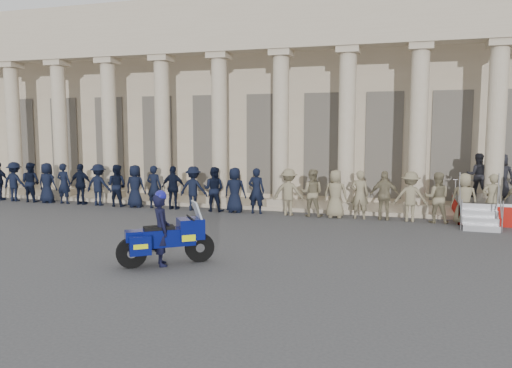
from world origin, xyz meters
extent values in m
plane|color=#3F3F41|center=(0.00, 0.00, 0.00)|extent=(90.00, 90.00, 0.00)
cube|color=tan|center=(0.00, 15.00, 4.50)|extent=(40.00, 10.00, 9.00)
cube|color=tan|center=(0.00, 8.80, 0.07)|extent=(40.00, 2.60, 0.15)
cube|color=tan|center=(0.00, 8.00, 6.79)|extent=(35.80, 1.00, 1.00)
cube|color=tan|center=(0.00, 8.00, 7.89)|extent=(35.80, 1.00, 1.20)
cube|color=tan|center=(-11.70, 8.00, 0.30)|extent=(0.90, 0.90, 0.30)
cylinder|color=tan|center=(-11.70, 8.00, 3.25)|extent=(0.64, 0.64, 5.60)
cube|color=tan|center=(-11.70, 8.00, 6.17)|extent=(0.85, 0.85, 0.24)
cube|color=tan|center=(-9.10, 8.00, 0.30)|extent=(0.90, 0.90, 0.30)
cylinder|color=tan|center=(-9.10, 8.00, 3.25)|extent=(0.64, 0.64, 5.60)
cube|color=tan|center=(-9.10, 8.00, 6.17)|extent=(0.85, 0.85, 0.24)
cube|color=tan|center=(-6.50, 8.00, 0.30)|extent=(0.90, 0.90, 0.30)
cylinder|color=tan|center=(-6.50, 8.00, 3.25)|extent=(0.64, 0.64, 5.60)
cube|color=tan|center=(-6.50, 8.00, 6.17)|extent=(0.85, 0.85, 0.24)
cube|color=tan|center=(-3.90, 8.00, 0.30)|extent=(0.90, 0.90, 0.30)
cylinder|color=tan|center=(-3.90, 8.00, 3.25)|extent=(0.64, 0.64, 5.60)
cube|color=tan|center=(-3.90, 8.00, 6.17)|extent=(0.85, 0.85, 0.24)
cube|color=tan|center=(-1.30, 8.00, 0.30)|extent=(0.90, 0.90, 0.30)
cylinder|color=tan|center=(-1.30, 8.00, 3.25)|extent=(0.64, 0.64, 5.60)
cube|color=tan|center=(-1.30, 8.00, 6.17)|extent=(0.85, 0.85, 0.24)
cube|color=tan|center=(1.30, 8.00, 0.30)|extent=(0.90, 0.90, 0.30)
cylinder|color=tan|center=(1.30, 8.00, 3.25)|extent=(0.64, 0.64, 5.60)
cube|color=tan|center=(1.30, 8.00, 6.17)|extent=(0.85, 0.85, 0.24)
cube|color=tan|center=(3.90, 8.00, 0.30)|extent=(0.90, 0.90, 0.30)
cylinder|color=tan|center=(3.90, 8.00, 3.25)|extent=(0.64, 0.64, 5.60)
cube|color=tan|center=(3.90, 8.00, 6.17)|extent=(0.85, 0.85, 0.24)
cube|color=tan|center=(6.50, 8.00, 0.30)|extent=(0.90, 0.90, 0.30)
cylinder|color=tan|center=(6.50, 8.00, 3.25)|extent=(0.64, 0.64, 5.60)
cube|color=tan|center=(6.50, 8.00, 6.17)|extent=(0.85, 0.85, 0.24)
cube|color=tan|center=(9.10, 8.00, 0.30)|extent=(0.90, 0.90, 0.30)
cylinder|color=tan|center=(9.10, 8.00, 3.25)|extent=(0.64, 0.64, 5.60)
cube|color=tan|center=(9.10, 8.00, 6.17)|extent=(0.85, 0.85, 0.24)
cube|color=black|center=(-13.00, 10.02, 2.55)|extent=(1.30, 0.12, 4.20)
cube|color=black|center=(-10.40, 10.02, 2.55)|extent=(1.30, 0.12, 4.20)
cube|color=black|center=(-7.80, 10.02, 2.55)|extent=(1.30, 0.12, 4.20)
cube|color=black|center=(-5.20, 10.02, 2.55)|extent=(1.30, 0.12, 4.20)
cube|color=black|center=(-2.60, 10.02, 2.55)|extent=(1.30, 0.12, 4.20)
cube|color=black|center=(0.00, 10.02, 2.55)|extent=(1.30, 0.12, 4.20)
cube|color=black|center=(2.60, 10.02, 2.55)|extent=(1.30, 0.12, 4.20)
cube|color=black|center=(5.20, 10.02, 2.55)|extent=(1.30, 0.12, 4.20)
cube|color=black|center=(7.80, 10.02, 2.55)|extent=(1.30, 0.12, 4.20)
imported|color=black|center=(-10.65, 6.75, 0.88)|extent=(1.13, 0.65, 1.75)
imported|color=black|center=(-9.78, 6.75, 0.88)|extent=(0.85, 0.66, 1.75)
imported|color=black|center=(-8.91, 6.75, 0.88)|extent=(0.86, 0.56, 1.75)
imported|color=black|center=(-8.04, 6.75, 0.88)|extent=(0.64, 0.42, 1.75)
imported|color=black|center=(-7.17, 6.75, 0.88)|extent=(1.03, 0.43, 1.75)
imported|color=black|center=(-6.29, 6.75, 0.88)|extent=(1.13, 0.65, 1.75)
imported|color=black|center=(-5.42, 6.75, 0.88)|extent=(0.85, 0.66, 1.75)
imported|color=black|center=(-4.55, 6.75, 0.88)|extent=(0.86, 0.56, 1.75)
imported|color=black|center=(-3.68, 6.75, 0.88)|extent=(0.64, 0.42, 1.75)
imported|color=black|center=(-2.81, 6.75, 0.88)|extent=(1.03, 0.43, 1.75)
imported|color=black|center=(-1.94, 6.75, 0.88)|extent=(1.13, 0.65, 1.75)
imported|color=black|center=(-1.07, 6.75, 0.88)|extent=(0.85, 0.66, 1.75)
imported|color=black|center=(-0.20, 6.75, 0.88)|extent=(0.86, 0.56, 1.75)
imported|color=black|center=(0.67, 6.75, 0.88)|extent=(0.64, 0.42, 1.75)
imported|color=#7F7458|center=(1.94, 6.75, 0.88)|extent=(1.13, 0.65, 1.75)
imported|color=#7F7458|center=(2.81, 6.75, 0.88)|extent=(0.85, 0.66, 1.75)
imported|color=#7F7458|center=(3.68, 6.75, 0.88)|extent=(0.86, 0.56, 1.75)
imported|color=#7F7458|center=(4.55, 6.75, 0.88)|extent=(0.64, 0.42, 1.75)
imported|color=#7F7458|center=(5.43, 6.75, 0.88)|extent=(1.03, 0.43, 1.75)
imported|color=#7F7458|center=(6.30, 6.75, 0.88)|extent=(1.13, 0.65, 1.75)
imported|color=#7F7458|center=(7.17, 6.75, 0.88)|extent=(0.85, 0.66, 1.75)
imported|color=#7F7458|center=(8.04, 6.75, 0.88)|extent=(0.86, 0.56, 1.75)
imported|color=#7F7458|center=(8.91, 6.75, 0.88)|extent=(0.64, 0.42, 1.75)
cube|color=#99120C|center=(7.88, 7.91, 0.34)|extent=(0.04, 2.75, 0.68)
cube|color=gray|center=(8.46, 5.64, 0.10)|extent=(1.10, 0.28, 0.19)
cube|color=gray|center=(8.46, 5.92, 0.29)|extent=(1.10, 0.28, 0.19)
cube|color=gray|center=(8.46, 6.20, 0.49)|extent=(1.10, 0.28, 0.19)
cube|color=gray|center=(8.46, 6.48, 0.68)|extent=(1.10, 0.28, 0.19)
cylinder|color=gray|center=(9.79, 9.24, 1.28)|extent=(3.85, 0.04, 0.04)
imported|color=black|center=(8.59, 8.11, 1.57)|extent=(0.77, 0.60, 1.58)
imported|color=black|center=(9.39, 8.11, 1.57)|extent=(0.77, 0.50, 1.58)
cylinder|color=black|center=(1.36, -0.31, 0.36)|extent=(0.66, 0.55, 0.71)
cylinder|color=black|center=(0.06, -1.28, 0.36)|extent=(0.66, 0.55, 0.71)
cube|color=navy|center=(0.75, -0.76, 0.67)|extent=(1.27, 1.11, 0.41)
cube|color=navy|center=(1.19, -0.43, 0.84)|extent=(0.81, 0.81, 0.49)
cube|color=silver|center=(1.19, -0.43, 0.60)|extent=(0.38, 0.40, 0.13)
cube|color=#B2BFCC|center=(1.33, -0.32, 1.21)|extent=(0.48, 0.53, 0.58)
cube|color=black|center=(0.58, -0.89, 0.89)|extent=(0.78, 0.72, 0.11)
cube|color=navy|center=(0.10, -1.24, 0.76)|extent=(0.52, 0.52, 0.24)
cube|color=navy|center=(0.40, -1.46, 0.60)|extent=(0.53, 0.48, 0.43)
cube|color=#DCEF0C|center=(0.40, -1.46, 0.60)|extent=(0.42, 0.40, 0.11)
cube|color=navy|center=(-0.02, -0.90, 0.60)|extent=(0.53, 0.48, 0.43)
cube|color=#DCEF0C|center=(-0.02, -0.90, 0.60)|extent=(0.42, 0.40, 0.11)
cylinder|color=silver|center=(0.16, -0.87, 0.32)|extent=(0.59, 0.48, 0.11)
cylinder|color=black|center=(1.19, -0.43, 1.10)|extent=(0.48, 0.63, 0.04)
imported|color=black|center=(0.62, -0.86, 0.86)|extent=(0.70, 0.75, 1.72)
sphere|color=navy|center=(0.62, -0.86, 1.67)|extent=(0.28, 0.28, 0.28)
camera|label=1|loc=(6.16, -11.32, 3.25)|focal=35.00mm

